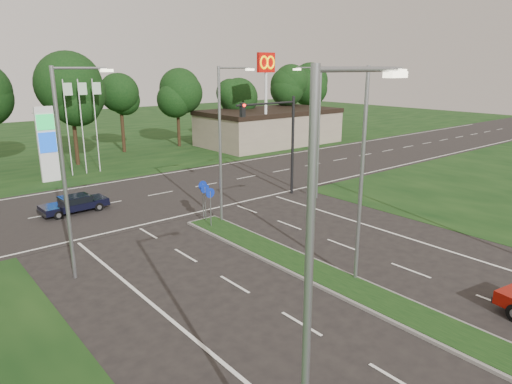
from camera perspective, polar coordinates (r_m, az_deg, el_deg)
ground at (r=17.43m, az=26.83°, el=-17.33°), size 160.00×160.00×0.00m
verge_far at (r=62.46m, az=-26.23°, el=5.54°), size 160.00×50.00×0.02m
cross_road at (r=33.61m, az=-13.35°, el=-0.50°), size 160.00×12.00×0.02m
median_kerb at (r=18.99m, az=15.58°, el=-13.15°), size 2.00×26.00×0.12m
commercial_building at (r=55.18m, az=1.66°, el=8.11°), size 16.00×9.00×4.00m
streetlight_median_near at (r=19.14m, az=13.51°, el=3.29°), size 2.53×0.22×9.00m
streetlight_median_far at (r=26.28m, az=-4.17°, el=6.86°), size 2.53×0.22×9.00m
streetlight_left_near at (r=8.65m, az=7.50°, el=-11.28°), size 2.53×0.22×9.00m
streetlight_left_far at (r=20.41m, az=-22.50°, el=3.27°), size 2.53×0.22×9.00m
streetlight_right_far at (r=31.40m, az=7.62°, el=8.15°), size 2.53×0.22×9.00m
traffic_signal at (r=31.74m, az=2.93°, el=7.56°), size 5.10×0.42×7.00m
median_signs at (r=26.76m, az=-6.27°, el=-0.41°), size 1.16×1.76×2.38m
gas_pylon at (r=40.02m, az=-24.38°, el=5.73°), size 5.80×1.26×8.00m
mcdonalds_sign at (r=49.08m, az=1.27°, el=14.23°), size 2.20×0.47×10.40m
treeline_far at (r=47.35m, az=-22.60°, el=11.65°), size 6.00×6.00×9.90m
navy_sedan at (r=31.07m, az=-21.75°, el=-1.37°), size 4.04×1.80×1.09m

